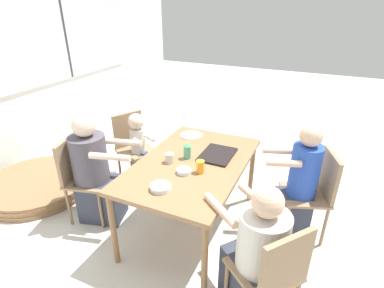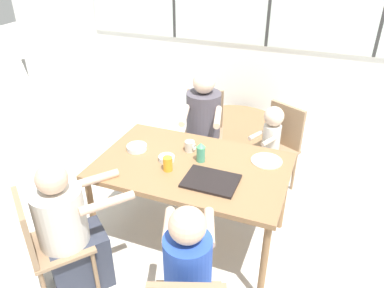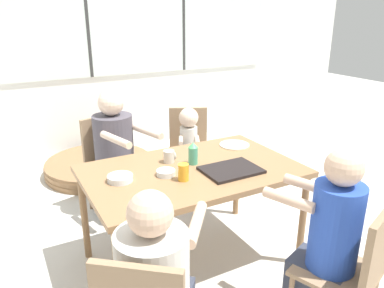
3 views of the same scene
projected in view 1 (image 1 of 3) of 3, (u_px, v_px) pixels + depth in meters
name	position (u px, v px, depth m)	size (l,w,h in m)	color
ground_plane	(192.00, 226.00, 3.05)	(16.00, 16.00, 0.00)	beige
dining_table	(192.00, 168.00, 2.75)	(1.47, 0.92, 0.75)	olive
chair_for_woman_green_shirt	(274.00, 271.00, 1.91)	(0.56, 0.56, 0.88)	#937556
chair_for_man_blue_shirt	(316.00, 188.00, 2.75)	(0.51, 0.51, 0.88)	#937556
chair_for_man_teal_shirt	(80.00, 172.00, 3.00)	(0.49, 0.49, 0.88)	#937556
chair_for_toddler	(133.00, 142.00, 3.62)	(0.54, 0.54, 0.88)	#937556
person_woman_green_shirt	(256.00, 258.00, 2.06)	(0.63, 0.68, 1.08)	#333847
person_man_blue_shirt	(298.00, 186.00, 2.75)	(0.41, 0.53, 1.14)	#333847
person_man_teal_shirt	(96.00, 175.00, 2.98)	(0.49, 0.69, 1.15)	#333847
person_toddler	(139.00, 150.00, 3.54)	(0.29, 0.35, 0.93)	#333847
food_tray_dark	(217.00, 155.00, 2.83)	(0.38, 0.29, 0.02)	black
coffee_mug	(170.00, 158.00, 2.70)	(0.09, 0.08, 0.09)	beige
sippy_cup	(187.00, 150.00, 2.75)	(0.07, 0.07, 0.16)	#4CA57F
juice_glass	(200.00, 167.00, 2.53)	(0.07, 0.07, 0.11)	gold
bowl_white_shallow	(161.00, 187.00, 2.32)	(0.16, 0.16, 0.04)	silver
bowl_cereal	(184.00, 171.00, 2.54)	(0.12, 0.12, 0.04)	silver
plate_tortillas	(191.00, 135.00, 3.25)	(0.24, 0.24, 0.01)	beige
folded_table_stack	(39.00, 184.00, 3.60)	(1.22, 1.22, 0.15)	olive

